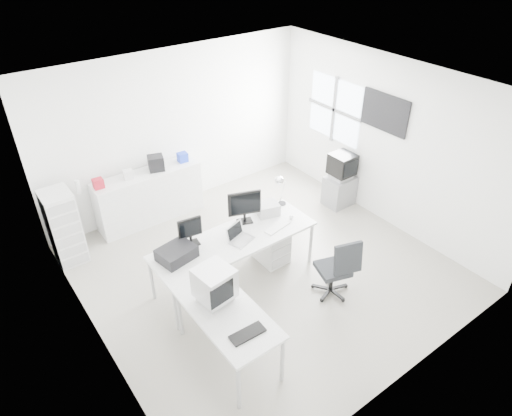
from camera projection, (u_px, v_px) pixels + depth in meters
floor at (264, 268)px, 6.99m from camera, size 5.00×5.00×0.01m
ceiling at (266, 90)px, 5.44m from camera, size 5.00×5.00×0.01m
back_wall at (177, 130)px, 7.89m from camera, size 5.00×0.02×2.80m
left_wall at (83, 261)px, 4.98m from camera, size 0.02×5.00×2.80m
right_wall at (386, 143)px, 7.45m from camera, size 0.02×5.00×2.80m
window at (334, 110)px, 8.14m from camera, size 0.02×1.20×1.10m
wall_picture at (385, 112)px, 7.23m from camera, size 0.04×0.90×0.60m
main_desk at (235, 259)px, 6.58m from camera, size 2.40×0.80×0.75m
side_desk at (228, 335)px, 5.42m from camera, size 0.70×1.40×0.75m
drawer_pedestal at (271, 244)px, 7.00m from camera, size 0.40×0.50×0.60m
inkjet_printer at (177, 253)px, 5.98m from camera, size 0.53×0.44×0.17m
lcd_monitor_small at (190, 232)px, 6.16m from camera, size 0.36×0.23×0.42m
lcd_monitor_large at (244, 207)px, 6.58m from camera, size 0.52×0.35×0.51m
laptop at (241, 235)px, 6.27m from camera, size 0.40×0.41×0.21m
white_keyboard at (278, 227)px, 6.59m from camera, size 0.46×0.22×0.02m
white_mouse at (291, 217)px, 6.76m from camera, size 0.07×0.07×0.07m
laser_printer at (267, 209)px, 6.84m from camera, size 0.38×0.35×0.18m
desk_lamp at (283, 189)px, 6.98m from camera, size 0.19×0.19×0.52m
crt_monitor at (215, 284)px, 5.25m from camera, size 0.48×0.48×0.49m
black_keyboard at (248, 334)px, 4.94m from camera, size 0.41×0.17×0.03m
office_chair at (333, 266)px, 6.30m from camera, size 0.69×0.69×0.95m
tv_cabinet at (339, 191)px, 8.36m from camera, size 0.51×0.42×0.55m
crt_tv at (342, 166)px, 8.08m from camera, size 0.50×0.48×0.45m
sideboard at (149, 196)px, 7.85m from camera, size 1.84×0.46×0.92m
clutter_box_a at (98, 183)px, 7.16m from camera, size 0.16×0.14×0.16m
clutter_box_b at (128, 174)px, 7.41m from camera, size 0.17×0.15×0.15m
clutter_box_c at (156, 163)px, 7.63m from camera, size 0.31×0.29×0.25m
clutter_box_d at (183, 157)px, 7.90m from camera, size 0.17×0.15×0.16m
clutter_bottle at (78, 187)px, 7.02m from camera, size 0.07×0.07×0.22m
filing_cabinet at (64, 227)px, 6.85m from camera, size 0.42×0.50×1.20m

